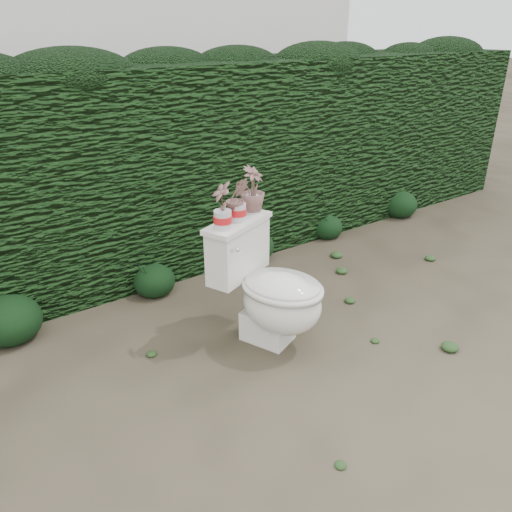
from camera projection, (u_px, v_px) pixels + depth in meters
ground at (287, 336)px, 3.27m from camera, size 60.00×60.00×0.00m
hedge at (168, 166)px, 4.11m from camera, size 8.00×1.00×1.60m
house_wall at (63, 14)px, 7.17m from camera, size 8.00×3.50×4.00m
toilet at (271, 291)px, 3.09m from camera, size 0.68×0.80×0.78m
potted_plant_left at (222, 207)px, 2.86m from camera, size 0.11×0.15×0.27m
potted_plant_center at (237, 201)px, 2.97m from camera, size 0.17×0.15×0.25m
potted_plant_right at (253, 191)px, 3.10m from camera, size 0.21×0.21×0.28m
liriope_clump_1 at (9, 316)px, 3.19m from camera, size 0.40×0.40×0.32m
liriope_clump_2 at (154, 277)px, 3.76m from camera, size 0.31×0.31×0.25m
liriope_clump_3 at (251, 243)px, 4.27m from camera, size 0.39×0.39×0.31m
liriope_clump_4 at (327, 224)px, 4.77m from camera, size 0.30×0.30×0.24m
liriope_clump_5 at (400, 202)px, 5.29m from camera, size 0.37×0.37×0.30m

